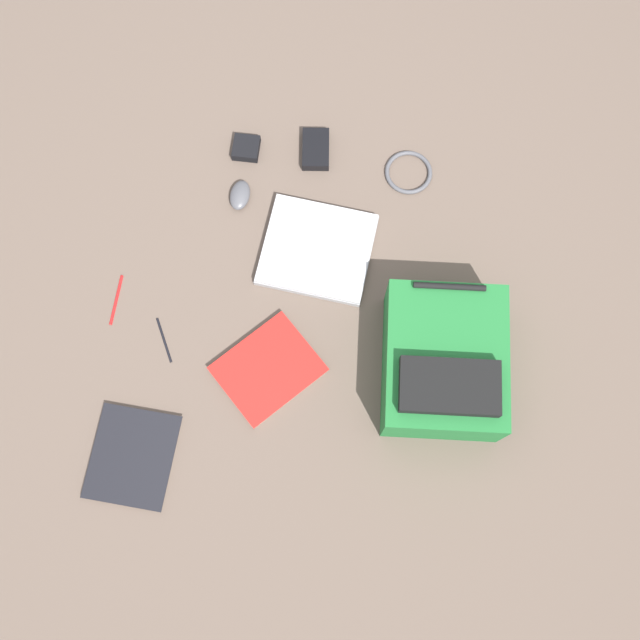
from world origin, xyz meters
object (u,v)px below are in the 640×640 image
at_px(cable_coil, 409,172).
at_px(backpack, 444,363).
at_px(pen_black, 164,340).
at_px(pen_blue, 116,300).
at_px(book_manual, 268,369).
at_px(computer_mouse, 240,195).
at_px(earbud_pouch, 246,148).
at_px(book_comic, 133,457).
at_px(power_brick, 316,149).
at_px(laptop, 317,249).

bearing_deg(cable_coil, backpack, -90.05).
height_order(pen_black, pen_blue, pen_blue).
distance_m(book_manual, computer_mouse, 0.53).
xyz_separation_m(cable_coil, earbud_pouch, (-0.47, 0.13, 0.01)).
bearing_deg(pen_black, book_comic, -107.60).
height_order(computer_mouse, power_brick, same).
bearing_deg(backpack, pen_black, 167.33).
bearing_deg(power_brick, pen_blue, -146.71).
height_order(laptop, book_comic, laptop).
bearing_deg(power_brick, earbud_pouch, 172.50).
bearing_deg(pen_black, computer_mouse, 58.92).
distance_m(book_comic, computer_mouse, 0.81).
bearing_deg(computer_mouse, power_brick, 43.74).
xyz_separation_m(laptop, pen_black, (-0.46, -0.22, -0.01)).
bearing_deg(backpack, earbud_pouch, 122.87).
height_order(power_brick, earbud_pouch, power_brick).
relative_size(laptop, pen_black, 2.83).
height_order(backpack, pen_black, backpack).
bearing_deg(laptop, pen_black, -154.39).
relative_size(pen_black, earbud_pouch, 1.75).
height_order(book_manual, pen_black, book_manual).
bearing_deg(backpack, power_brick, 110.72).
bearing_deg(earbud_pouch, cable_coil, -15.11).
xyz_separation_m(book_manual, earbud_pouch, (-0.00, 0.68, 0.00)).
bearing_deg(cable_coil, book_comic, -138.64).
bearing_deg(pen_blue, laptop, 8.33).
bearing_deg(laptop, book_manual, -117.20).
xyz_separation_m(power_brick, pen_blue, (-0.61, -0.40, -0.01)).
height_order(book_comic, power_brick, power_brick).
bearing_deg(pen_blue, earbud_pouch, 46.56).
bearing_deg(backpack, computer_mouse, 130.96).
bearing_deg(earbud_pouch, book_manual, -89.62).
xyz_separation_m(book_manual, pen_black, (-0.28, 0.12, -0.01)).
xyz_separation_m(book_manual, power_brick, (0.20, 0.65, 0.01)).
relative_size(book_manual, power_brick, 2.64).
bearing_deg(backpack, cable_coil, 89.95).
bearing_deg(laptop, earbud_pouch, 117.10).
distance_m(book_manual, power_brick, 0.68).
bearing_deg(book_manual, laptop, 62.80).
bearing_deg(pen_black, earbud_pouch, 63.68).
distance_m(book_comic, pen_black, 0.33).
height_order(backpack, earbud_pouch, backpack).
relative_size(book_comic, cable_coil, 2.17).
relative_size(laptop, pen_blue, 2.58).
relative_size(cable_coil, earbud_pouch, 1.83).
height_order(backpack, book_manual, backpack).
height_order(book_manual, book_comic, book_manual).
bearing_deg(power_brick, book_comic, -124.51).
relative_size(cable_coil, power_brick, 1.11).
xyz_separation_m(power_brick, earbud_pouch, (-0.21, 0.03, -0.00)).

